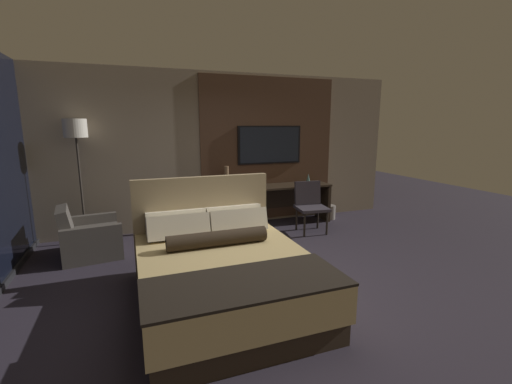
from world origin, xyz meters
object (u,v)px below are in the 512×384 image
Objects in this scene: tv at (270,145)px; book at (257,186)px; desk at (274,197)px; waste_bin at (330,212)px; armchair_by_window at (89,239)px; bed at (223,271)px; desk_chair at (310,202)px; vase_tall at (227,177)px; floor_lamp at (76,139)px; vase_short at (308,179)px.

tv is 0.85m from book.
desk is 1.25m from waste_bin.
tv is (0.00, 0.22, 0.97)m from desk.
desk is 8.61× the size of book.
tv is at bearing -82.97° from armchair_by_window.
bed is 2.83m from desk_chair.
book is 0.90× the size of waste_bin.
desk is at bearing -4.83° from vase_tall.
waste_bin is at bearing -91.02° from armchair_by_window.
desk_chair is 1.56m from vase_tall.
waste_bin is (4.46, -0.15, -1.52)m from floor_lamp.
floor_lamp is at bearing 178.84° from vase_short.
desk_chair is 4.66× the size of vase_short.
desk_chair is 2.25× the size of vase_tall.
vase_tall reaches higher than desk_chair.
armchair_by_window reaches higher than waste_bin.
bed is 2.44m from armchair_by_window.
tv is 3.28m from floor_lamp.
armchair_by_window is (-3.16, -0.81, -1.24)m from tv.
bed is 5.49× the size of vase_tall.
desk is at bearing 56.32° from bed.
floor_lamp is 10.37× the size of vase_short.
tv reaches higher than armchair_by_window.
waste_bin is at bearing -5.07° from desk.
waste_bin is at bearing -8.14° from vase_short.
book is (2.92, -0.05, -0.90)m from floor_lamp.
vase_short reaches higher than book.
book is (-0.36, -0.23, -0.73)m from tv.
bed is 1.09× the size of floor_lamp.
book is (-0.77, 0.64, 0.24)m from desk_chair.
armchair_by_window is at bearing -171.97° from vase_short.
floor_lamp reaches higher than waste_bin.
tv is 1.83m from waste_bin.
armchair_by_window is 2.91m from book.
book is at bearing -8.79° from vase_tall.
armchair_by_window is 3.95m from vase_short.
floor_lamp is (-3.27, -0.18, 0.16)m from tv.
waste_bin is (0.77, 0.54, -0.38)m from desk_chair.
desk is 5.52× the size of vase_tall.
vase_tall is at bearing 175.98° from vase_short.
desk is at bearing -0.76° from floor_lamp.
bed is at bearing -121.48° from tv.
waste_bin is (1.19, -0.11, -0.38)m from desk.
vase_tall is at bearing 0.79° from floor_lamp.
vase_short is at bearing -1.16° from floor_lamp.
floor_lamp reaches higher than vase_short.
vase_tall is 0.58m from book.
desk is 2.45× the size of desk_chair.
waste_bin is at bearing -1.91° from floor_lamp.
tv is at bearing 90.00° from desk.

